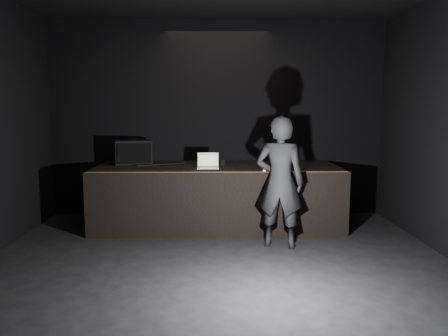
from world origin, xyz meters
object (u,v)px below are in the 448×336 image
object	(u,v)px
laptop	(208,164)
beer_can	(216,162)
stage_riser	(217,195)
stage_monitor	(133,152)
person	(280,182)

from	to	relation	value
laptop	beer_can	bearing A→B (deg)	48.27
beer_can	stage_riser	bearing A→B (deg)	69.54
stage_riser	beer_can	distance (m)	0.57
stage_monitor	person	size ratio (longest dim) A/B	0.37
stage_monitor	beer_can	bearing A→B (deg)	-28.18
stage_monitor	beer_can	xyz separation A→B (m)	(1.42, -0.37, -0.13)
stage_riser	beer_can	bearing A→B (deg)	-110.46
stage_riser	laptop	distance (m)	0.62
person	laptop	bearing A→B (deg)	-28.64
person	stage_monitor	bearing A→B (deg)	-17.72
stage_monitor	laptop	xyz separation A→B (m)	(1.29, -0.52, -0.14)
stage_riser	stage_monitor	xyz separation A→B (m)	(-1.44, 0.30, 0.70)
stage_monitor	laptop	bearing A→B (deg)	-35.36
laptop	person	bearing A→B (deg)	-44.62
stage_riser	stage_monitor	bearing A→B (deg)	168.05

